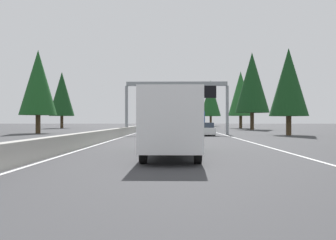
{
  "coord_description": "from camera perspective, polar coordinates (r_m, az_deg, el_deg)",
  "views": [
    {
      "loc": [
        -3.64,
        -5.62,
        1.66
      ],
      "look_at": [
        55.71,
        -4.51,
        1.82
      ],
      "focal_mm": 38.98,
      "sensor_mm": 36.0,
      "label": 1
    }
  ],
  "objects": [
    {
      "name": "ground_plane",
      "position": [
        63.91,
        -3.98,
        -1.64
      ],
      "size": [
        320.0,
        320.0,
        0.0
      ],
      "primitive_type": "plane",
      "color": "#38383A"
    },
    {
      "name": "sedan_near_center",
      "position": [
        71.04,
        3.65,
        -0.94
      ],
      "size": [
        4.4,
        1.8,
        1.47
      ],
      "color": "silver",
      "rests_on": "ground"
    },
    {
      "name": "shoulder_stripe_median",
      "position": [
        73.85,
        -3.1,
        -1.43
      ],
      "size": [
        160.0,
        0.16,
        0.01
      ],
      "primitive_type": "cube",
      "color": "silver",
      "rests_on": "ground"
    },
    {
      "name": "conifer_right_far",
      "position": [
        83.92,
        11.29,
        4.06
      ],
      "size": [
        5.66,
        5.66,
        12.87
      ],
      "color": "#4C3823",
      "rests_on": "ground"
    },
    {
      "name": "conifer_left_mid",
      "position": [
        86.3,
        -16.27,
        3.92
      ],
      "size": [
        5.63,
        5.63,
        12.8
      ],
      "color": "#4C3823",
      "rests_on": "ground"
    },
    {
      "name": "shoulder_stripe_right",
      "position": [
        73.89,
        5.65,
        -1.43
      ],
      "size": [
        160.0,
        0.16,
        0.01
      ],
      "primitive_type": "cube",
      "color": "silver",
      "rests_on": "ground"
    },
    {
      "name": "sedan_mid_right",
      "position": [
        41.83,
        5.98,
        -1.49
      ],
      "size": [
        4.4,
        1.8,
        1.47
      ],
      "color": "white",
      "rests_on": "ground"
    },
    {
      "name": "median_barrier",
      "position": [
        83.86,
        -2.98,
        -0.98
      ],
      "size": [
        180.0,
        0.56,
        0.9
      ],
      "primitive_type": "cube",
      "color": "#9E9B93",
      "rests_on": "ground"
    },
    {
      "name": "conifer_right_distant",
      "position": [
        116.91,
        6.69,
        3.4
      ],
      "size": [
        6.43,
        6.43,
        14.62
      ],
      "color": "#4C3823",
      "rests_on": "ground"
    },
    {
      "name": "sign_gantry_overhead",
      "position": [
        44.63,
        1.6,
        4.32
      ],
      "size": [
        0.5,
        12.68,
        6.46
      ],
      "color": "gray",
      "rests_on": "ground"
    },
    {
      "name": "box_truck_distant_b",
      "position": [
        16.82,
        0.51,
        -0.31
      ],
      "size": [
        8.5,
        2.4,
        2.95
      ],
      "color": "white",
      "rests_on": "ground"
    },
    {
      "name": "conifer_right_mid",
      "position": [
        71.62,
        13.01,
        5.72
      ],
      "size": [
        6.49,
        6.49,
        14.76
      ],
      "color": "#4C3823",
      "rests_on": "ground"
    },
    {
      "name": "sedan_near_right",
      "position": [
        83.08,
        0.76,
        -0.82
      ],
      "size": [
        4.4,
        1.8,
        1.47
      ],
      "color": "#1E4793",
      "rests_on": "ground"
    },
    {
      "name": "bus_far_right",
      "position": [
        59.65,
        4.15,
        -0.1
      ],
      "size": [
        11.5,
        2.55,
        3.1
      ],
      "color": "#1E4793",
      "rests_on": "ground"
    },
    {
      "name": "conifer_left_near",
      "position": [
        51.67,
        -19.66,
        5.53
      ],
      "size": [
        4.9,
        4.9,
        11.13
      ],
      "color": "#4C3823",
      "rests_on": "ground"
    },
    {
      "name": "conifer_right_near",
      "position": [
        44.69,
        18.35,
        5.63
      ],
      "size": [
        4.46,
        4.46,
        10.14
      ],
      "color": "#4C3823",
      "rests_on": "ground"
    }
  ]
}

